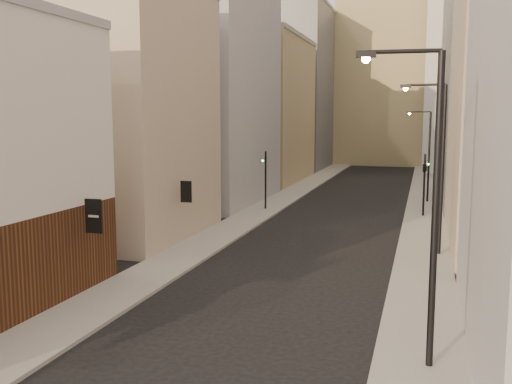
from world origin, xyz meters
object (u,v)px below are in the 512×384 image
object	(u,v)px
white_tower	(457,38)
traffic_light_left	(266,167)
streetlamp_near	(427,192)
streetlamp_far	(427,151)
clock_tower	(383,58)
streetlamp_mid	(438,159)
traffic_light_right	(425,169)

from	to	relation	value
white_tower	traffic_light_left	distance (m)	45.27
streetlamp_near	streetlamp_far	distance (m)	36.32
streetlamp_near	clock_tower	bearing A→B (deg)	91.21
streetlamp_mid	traffic_light_right	bearing A→B (deg)	98.21
streetlamp_far	traffic_light_left	xyz separation A→B (m)	(-12.93, -8.26, -1.12)
streetlamp_near	traffic_light_left	bearing A→B (deg)	110.62
streetlamp_near	white_tower	bearing A→B (deg)	82.98
clock_tower	traffic_light_left	bearing A→B (deg)	-95.76
traffic_light_left	traffic_light_right	xyz separation A→B (m)	(12.81, 0.30, 0.13)
white_tower	streetlamp_near	world-z (taller)	white_tower
clock_tower	streetlamp_mid	bearing A→B (deg)	-83.02
white_tower	streetlamp_far	world-z (taller)	white_tower
streetlamp_near	traffic_light_left	distance (m)	30.93
streetlamp_far	white_tower	bearing A→B (deg)	86.77
clock_tower	streetlamp_far	bearing A→B (deg)	-80.54
streetlamp_mid	clock_tower	bearing A→B (deg)	102.22
clock_tower	white_tower	size ratio (longest dim) A/B	1.08
streetlamp_mid	traffic_light_right	distance (m)	12.97
streetlamp_near	traffic_light_right	world-z (taller)	streetlamp_near
streetlamp_near	streetlamp_mid	size ratio (longest dim) A/B	1.02
clock_tower	streetlamp_near	bearing A→B (deg)	-84.75
white_tower	traffic_light_right	xyz separation A→B (m)	(-3.58, -39.17, -14.82)
white_tower	traffic_light_left	world-z (taller)	white_tower
streetlamp_mid	streetlamp_far	size ratio (longest dim) A/B	1.16
white_tower	streetlamp_near	xyz separation A→B (m)	(-3.51, -67.51, -12.98)
clock_tower	white_tower	bearing A→B (deg)	-51.84
streetlamp_near	streetlamp_mid	xyz separation A→B (m)	(0.59, 15.51, -0.10)
streetlamp_far	streetlamp_near	bearing A→B (deg)	-86.97
white_tower	streetlamp_mid	world-z (taller)	white_tower
streetlamp_near	streetlamp_far	world-z (taller)	streetlamp_near
clock_tower	streetlamp_near	distance (m)	82.73
streetlamp_near	traffic_light_right	distance (m)	28.41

